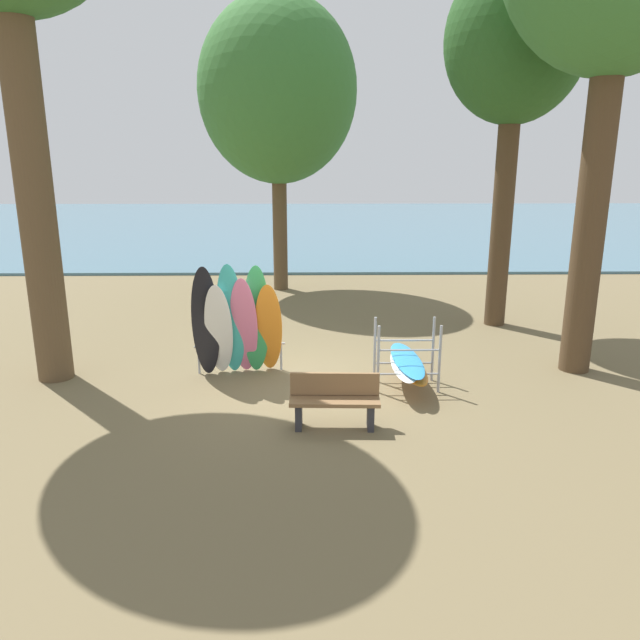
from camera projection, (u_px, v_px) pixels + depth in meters
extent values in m
plane|color=brown|center=(299.00, 384.00, 11.22)|extent=(80.00, 80.00, 0.00)
cube|color=#477084|center=(307.00, 223.00, 39.25)|extent=(80.00, 36.00, 0.10)
cylinder|color=brown|center=(33.00, 181.00, 10.60)|extent=(0.65, 0.65, 7.43)
cylinder|color=#4C3823|center=(592.00, 205.00, 11.17)|extent=(0.58, 0.58, 6.52)
cylinder|color=#4C3823|center=(503.00, 212.00, 14.61)|extent=(0.51, 0.51, 5.70)
ellipsoid|color=#285623|center=(516.00, 39.00, 13.61)|extent=(3.25, 3.25, 3.74)
cylinder|color=brown|center=(280.00, 218.00, 18.92)|extent=(0.46, 0.46, 4.58)
ellipsoid|color=#387033|center=(278.00, 90.00, 17.94)|extent=(4.77, 4.77, 5.49)
ellipsoid|color=black|center=(206.00, 322.00, 11.24)|extent=(0.58, 0.62, 2.23)
ellipsoid|color=white|center=(219.00, 330.00, 11.33)|extent=(0.55, 0.72, 1.90)
ellipsoid|color=#38B2AD|center=(231.00, 320.00, 11.32)|extent=(0.53, 0.70, 2.27)
ellipsoid|color=pink|center=(244.00, 326.00, 11.40)|extent=(0.54, 0.70, 2.00)
ellipsoid|color=#339E56|center=(256.00, 320.00, 11.42)|extent=(0.60, 0.64, 2.21)
ellipsoid|color=orange|center=(269.00, 328.00, 11.51)|extent=(0.54, 0.71, 1.87)
cylinder|color=#9EA0A5|center=(199.00, 360.00, 11.71)|extent=(0.04, 0.04, 0.55)
cylinder|color=#9EA0A5|center=(281.00, 357.00, 11.91)|extent=(0.04, 0.04, 0.55)
cylinder|color=#9EA0A5|center=(240.00, 345.00, 11.74)|extent=(1.77, 0.25, 0.04)
cylinder|color=#9EA0A5|center=(378.00, 360.00, 10.65)|extent=(0.05, 0.05, 1.25)
cylinder|color=#9EA0A5|center=(440.00, 359.00, 10.67)|extent=(0.05, 0.05, 1.25)
cylinder|color=#9EA0A5|center=(375.00, 349.00, 11.23)|extent=(0.05, 0.05, 1.25)
cylinder|color=#9EA0A5|center=(433.00, 349.00, 11.25)|extent=(0.05, 0.05, 1.25)
cylinder|color=#9EA0A5|center=(408.00, 374.00, 10.73)|extent=(1.10, 0.04, 0.04)
cylinder|color=#9EA0A5|center=(409.00, 350.00, 10.62)|extent=(1.10, 0.04, 0.04)
cylinder|color=#9EA0A5|center=(403.00, 363.00, 11.31)|extent=(1.10, 0.04, 0.04)
cylinder|color=#9EA0A5|center=(404.00, 340.00, 11.20)|extent=(1.10, 0.04, 0.04)
ellipsoid|color=orange|center=(409.00, 366.00, 11.01)|extent=(0.60, 2.12, 0.06)
ellipsoid|color=white|center=(404.00, 363.00, 10.99)|extent=(0.65, 2.13, 0.06)
ellipsoid|color=#2D8ED1|center=(407.00, 360.00, 10.98)|extent=(0.56, 2.11, 0.06)
cube|color=#2D2D33|center=(299.00, 415.00, 9.33)|extent=(0.11, 0.32, 0.42)
cube|color=#2D2D33|center=(370.00, 416.00, 9.32)|extent=(0.11, 0.32, 0.42)
cube|color=olive|center=(335.00, 401.00, 9.26)|extent=(1.41, 0.45, 0.06)
cube|color=olive|center=(335.00, 384.00, 9.38)|extent=(1.40, 0.11, 0.36)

